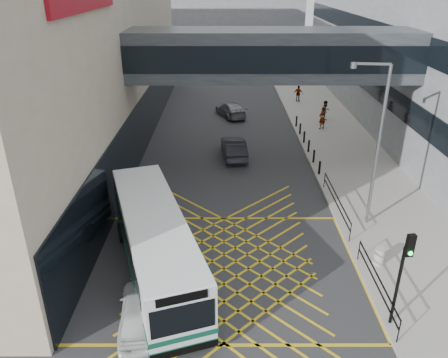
{
  "coord_description": "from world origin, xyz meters",
  "views": [
    {
      "loc": [
        -0.01,
        -16.11,
        12.0
      ],
      "look_at": [
        0.0,
        4.0,
        2.6
      ],
      "focal_mm": 35.0,
      "sensor_mm": 36.0,
      "label": 1
    }
  ],
  "objects_px": {
    "car_silver": "(231,109)",
    "car_white": "(141,311)",
    "car_dark": "(234,148)",
    "street_lamp": "(376,138)",
    "pedestrian_c": "(298,94)",
    "litter_bin": "(379,256)",
    "traffic_light": "(403,267)",
    "pedestrian_b": "(325,111)",
    "pedestrian_a": "(322,118)",
    "bus": "(155,241)"
  },
  "relations": [
    {
      "from": "car_silver",
      "to": "car_white",
      "type": "bearing_deg",
      "value": 62.18
    },
    {
      "from": "car_white",
      "to": "car_dark",
      "type": "bearing_deg",
      "value": -110.17
    },
    {
      "from": "car_silver",
      "to": "street_lamp",
      "type": "bearing_deg",
      "value": 88.91
    },
    {
      "from": "pedestrian_c",
      "to": "car_white",
      "type": "bearing_deg",
      "value": 95.27
    },
    {
      "from": "car_dark",
      "to": "litter_bin",
      "type": "distance_m",
      "value": 14.6
    },
    {
      "from": "traffic_light",
      "to": "pedestrian_b",
      "type": "xyz_separation_m",
      "value": [
        2.78,
        25.33,
        -1.72
      ]
    },
    {
      "from": "litter_bin",
      "to": "car_silver",
      "type": "bearing_deg",
      "value": 105.15
    },
    {
      "from": "traffic_light",
      "to": "pedestrian_a",
      "type": "bearing_deg",
      "value": 75.92
    },
    {
      "from": "bus",
      "to": "pedestrian_b",
      "type": "xyz_separation_m",
      "value": [
        12.06,
        21.82,
        -0.53
      ]
    },
    {
      "from": "pedestrian_b",
      "to": "street_lamp",
      "type": "bearing_deg",
      "value": -126.98
    },
    {
      "from": "car_white",
      "to": "traffic_light",
      "type": "distance_m",
      "value": 9.6
    },
    {
      "from": "litter_bin",
      "to": "traffic_light",
      "type": "bearing_deg",
      "value": -100.46
    },
    {
      "from": "car_white",
      "to": "pedestrian_c",
      "type": "bearing_deg",
      "value": -116.11
    },
    {
      "from": "car_silver",
      "to": "litter_bin",
      "type": "distance_m",
      "value": 24.22
    },
    {
      "from": "pedestrian_a",
      "to": "pedestrian_c",
      "type": "relative_size",
      "value": 1.14
    },
    {
      "from": "street_lamp",
      "to": "car_white",
      "type": "bearing_deg",
      "value": -138.45
    },
    {
      "from": "litter_bin",
      "to": "pedestrian_b",
      "type": "xyz_separation_m",
      "value": [
        2.08,
        21.54,
        0.48
      ]
    },
    {
      "from": "car_silver",
      "to": "pedestrian_a",
      "type": "xyz_separation_m",
      "value": [
        7.66,
        -4.16,
        0.4
      ]
    },
    {
      "from": "car_white",
      "to": "street_lamp",
      "type": "xyz_separation_m",
      "value": [
        10.45,
        7.33,
        4.19
      ]
    },
    {
      "from": "car_white",
      "to": "bus",
      "type": "bearing_deg",
      "value": -98.97
    },
    {
      "from": "traffic_light",
      "to": "pedestrian_b",
      "type": "bearing_deg",
      "value": 74.7
    },
    {
      "from": "traffic_light",
      "to": "street_lamp",
      "type": "bearing_deg",
      "value": 72.77
    },
    {
      "from": "bus",
      "to": "pedestrian_b",
      "type": "bearing_deg",
      "value": 42.8
    },
    {
      "from": "traffic_light",
      "to": "pedestrian_b",
      "type": "height_order",
      "value": "traffic_light"
    },
    {
      "from": "pedestrian_a",
      "to": "pedestrian_b",
      "type": "xyz_separation_m",
      "value": [
        0.75,
        2.33,
        -0.03
      ]
    },
    {
      "from": "bus",
      "to": "car_silver",
      "type": "bearing_deg",
      "value": 62.97
    },
    {
      "from": "car_dark",
      "to": "pedestrian_b",
      "type": "distance_m",
      "value": 11.8
    },
    {
      "from": "pedestrian_b",
      "to": "pedestrian_c",
      "type": "distance_m",
      "value": 6.7
    },
    {
      "from": "bus",
      "to": "litter_bin",
      "type": "distance_m",
      "value": 10.03
    },
    {
      "from": "car_white",
      "to": "litter_bin",
      "type": "bearing_deg",
      "value": -167.55
    },
    {
      "from": "bus",
      "to": "street_lamp",
      "type": "xyz_separation_m",
      "value": [
        10.36,
        3.98,
        3.29
      ]
    },
    {
      "from": "pedestrian_c",
      "to": "street_lamp",
      "type": "bearing_deg",
      "value": 113.27
    },
    {
      "from": "bus",
      "to": "traffic_light",
      "type": "xyz_separation_m",
      "value": [
        9.28,
        -3.51,
        1.19
      ]
    },
    {
      "from": "pedestrian_a",
      "to": "pedestrian_b",
      "type": "height_order",
      "value": "pedestrian_a"
    },
    {
      "from": "traffic_light",
      "to": "pedestrian_c",
      "type": "xyz_separation_m",
      "value": [
        1.4,
        31.88,
        -1.8
      ]
    },
    {
      "from": "litter_bin",
      "to": "car_white",
      "type": "bearing_deg",
      "value": -160.2
    },
    {
      "from": "bus",
      "to": "litter_bin",
      "type": "bearing_deg",
      "value": -16.69
    },
    {
      "from": "bus",
      "to": "car_dark",
      "type": "height_order",
      "value": "bus"
    },
    {
      "from": "traffic_light",
      "to": "street_lamp",
      "type": "relative_size",
      "value": 0.48
    },
    {
      "from": "street_lamp",
      "to": "pedestrian_b",
      "type": "bearing_deg",
      "value": 91.04
    },
    {
      "from": "pedestrian_a",
      "to": "pedestrian_b",
      "type": "relative_size",
      "value": 1.04
    },
    {
      "from": "car_dark",
      "to": "traffic_light",
      "type": "xyz_separation_m",
      "value": [
        5.55,
        -16.98,
        2.05
      ]
    },
    {
      "from": "traffic_light",
      "to": "street_lamp",
      "type": "distance_m",
      "value": 7.86
    },
    {
      "from": "litter_bin",
      "to": "pedestrian_b",
      "type": "bearing_deg",
      "value": 84.47
    },
    {
      "from": "car_white",
      "to": "pedestrian_b",
      "type": "distance_m",
      "value": 27.95
    },
    {
      "from": "car_dark",
      "to": "pedestrian_a",
      "type": "bearing_deg",
      "value": -147.3
    },
    {
      "from": "traffic_light",
      "to": "pedestrian_c",
      "type": "bearing_deg",
      "value": 78.45
    },
    {
      "from": "litter_bin",
      "to": "pedestrian_a",
      "type": "distance_m",
      "value": 19.27
    },
    {
      "from": "street_lamp",
      "to": "pedestrian_b",
      "type": "height_order",
      "value": "street_lamp"
    },
    {
      "from": "car_dark",
      "to": "pedestrian_c",
      "type": "height_order",
      "value": "pedestrian_c"
    }
  ]
}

